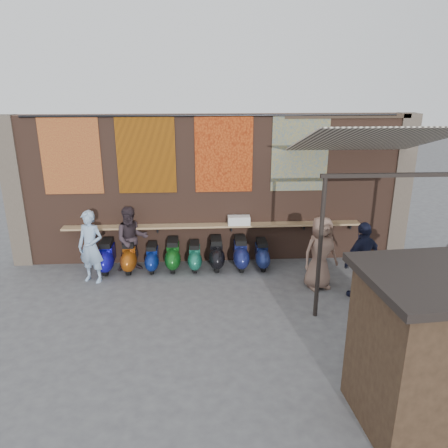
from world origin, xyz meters
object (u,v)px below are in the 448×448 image
scooter_stool_5 (216,254)px  scooter_stool_3 (173,255)px  diner_right (132,239)px  scooter_stool_0 (107,256)px  diner_left (91,247)px  shelf_box (239,220)px  scooter_stool_1 (130,256)px  scooter_stool_6 (240,253)px  shopper_tan (320,253)px  scooter_stool_2 (152,258)px  market_stall (440,354)px  scooter_stool_7 (262,254)px  scooter_stool_4 (195,256)px  shopper_navy (362,260)px

scooter_stool_5 → scooter_stool_3: bearing=179.6°
scooter_stool_5 → diner_right: diner_right is taller
scooter_stool_3 → scooter_stool_0: bearing=-178.6°
scooter_stool_3 → diner_left: 2.13m
shelf_box → scooter_stool_1: bearing=-173.7°
scooter_stool_6 → shopper_tan: bearing=-35.0°
scooter_stool_2 → scooter_stool_3: size_ratio=0.88×
market_stall → scooter_stool_3: bearing=121.4°
scooter_stool_3 → shopper_tan: shopper_tan is taller
scooter_stool_7 → diner_left: diner_left is taller
scooter_stool_1 → scooter_stool_6: scooter_stool_6 is taller
scooter_stool_0 → scooter_stool_6: 3.53m
scooter_stool_2 → shopper_tan: (4.14, -1.24, 0.55)m
scooter_stool_5 → shopper_tan: size_ratio=0.48×
shopper_tan → market_stall: 4.43m
scooter_stool_5 → scooter_stool_6: scooter_stool_6 is taller
shopper_tan → market_stall: (0.52, -4.39, 0.24)m
scooter_stool_2 → shopper_tan: bearing=-16.7°
scooter_stool_1 → market_stall: size_ratio=0.37×
scooter_stool_3 → scooter_stool_4: size_ratio=1.11×
shelf_box → scooter_stool_4: bearing=-164.3°
market_stall → scooter_stool_7: bearing=102.7°
scooter_stool_1 → market_stall: bearing=-47.1°
scooter_stool_1 → shelf_box: bearing=6.3°
scooter_stool_6 → scooter_stool_7: scooter_stool_6 is taller
scooter_stool_7 → diner_right: (-3.43, 0.04, 0.50)m
scooter_stool_2 → market_stall: size_ratio=0.33×
scooter_stool_1 → scooter_stool_4: 1.72m
shelf_box → scooter_stool_0: shelf_box is taller
scooter_stool_4 → scooter_stool_1: bearing=179.4°
scooter_stool_4 → scooter_stool_7: (1.80, -0.00, 0.01)m
market_stall → scooter_stool_6: bearing=107.8°
scooter_stool_4 → scooter_stool_3: bearing=174.3°
scooter_stool_4 → shopper_navy: 4.27m
diner_right → market_stall: bearing=-59.6°
scooter_stool_0 → scooter_stool_6: scooter_stool_6 is taller
scooter_stool_1 → diner_right: 0.47m
scooter_stool_7 → diner_left: bearing=-172.7°
diner_left → shelf_box: bearing=33.3°
scooter_stool_5 → shelf_box: bearing=24.8°
shopper_navy → diner_left: bearing=-38.8°
scooter_stool_3 → scooter_stool_5: (1.16, -0.01, 0.01)m
diner_right → shopper_navy: 5.78m
scooter_stool_7 → shopper_tan: shopper_tan is taller
scooter_stool_0 → scooter_stool_3: 1.73m
scooter_stool_2 → diner_right: diner_right is taller
shelf_box → diner_right: 2.88m
scooter_stool_4 → market_stall: 6.70m
scooter_stool_5 → diner_left: 3.23m
scooter_stool_3 → diner_right: (-1.06, -0.02, 0.47)m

